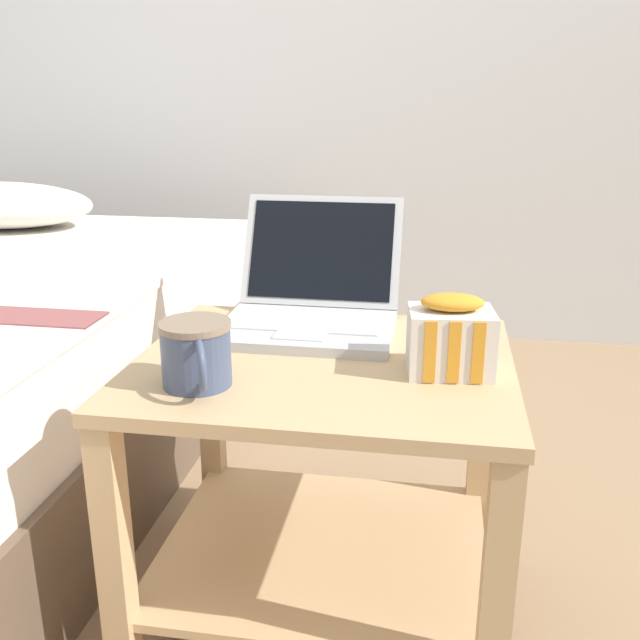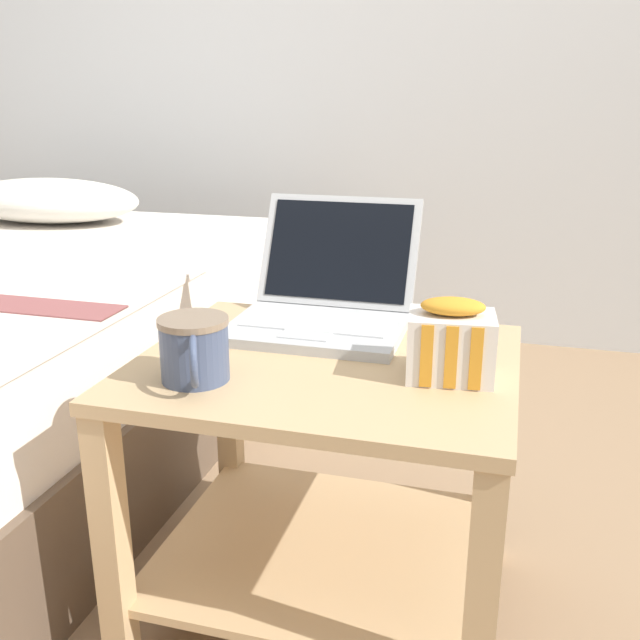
# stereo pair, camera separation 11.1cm
# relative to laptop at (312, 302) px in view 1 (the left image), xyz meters

# --- Properties ---
(ground_plane) EXTENTS (8.00, 8.00, 0.00)m
(ground_plane) POSITION_rel_laptop_xyz_m (0.05, -0.17, -0.54)
(ground_plane) COLOR #937556
(bedside_table) EXTENTS (0.61, 0.53, 0.49)m
(bedside_table) POSITION_rel_laptop_xyz_m (0.05, -0.17, -0.22)
(bedside_table) COLOR tan
(bedside_table) RESTS_ON ground_plane
(laptop) EXTENTS (0.31, 0.34, 0.22)m
(laptop) POSITION_rel_laptop_xyz_m (0.00, 0.00, 0.00)
(laptop) COLOR #B7BABC
(laptop) RESTS_ON bedside_table
(mug_front_left) EXTENTS (0.11, 0.14, 0.10)m
(mug_front_left) POSITION_rel_laptop_xyz_m (-0.12, -0.31, 0.01)
(mug_front_left) COLOR #3F4C6B
(mug_front_left) RESTS_ON bedside_table
(snack_bag) EXTENTS (0.14, 0.11, 0.13)m
(snack_bag) POSITION_rel_laptop_xyz_m (0.25, -0.20, 0.01)
(snack_bag) COLOR silver
(snack_bag) RESTS_ON bedside_table
(cell_phone) EXTENTS (0.10, 0.15, 0.01)m
(cell_phone) POSITION_rel_laptop_xyz_m (0.24, -0.00, -0.04)
(cell_phone) COLOR black
(cell_phone) RESTS_ON bedside_table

